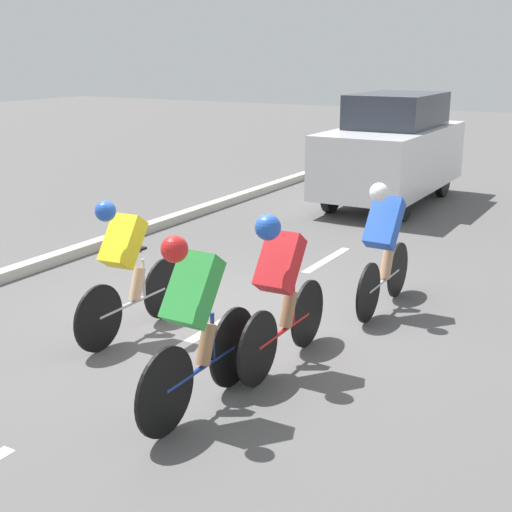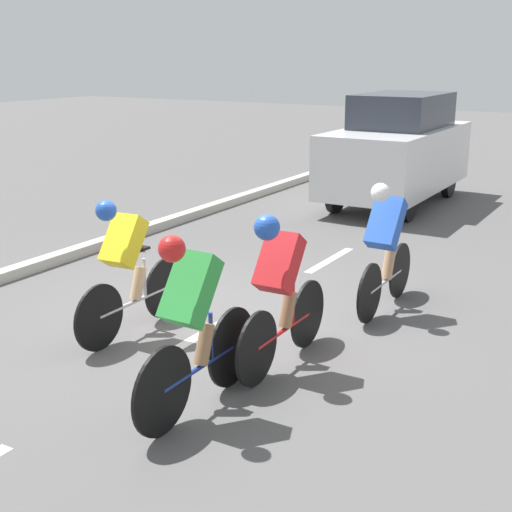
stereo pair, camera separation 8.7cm
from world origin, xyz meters
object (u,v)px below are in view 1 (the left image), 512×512
object	(u,v)px
cyclist_green	(195,321)
support_car	(393,149)
cyclist_yellow	(126,265)
cyclist_red	(281,287)
traffic_cone	(129,234)
cyclist_blue	(384,244)

from	to	relation	value
cyclist_green	support_car	size ratio (longest dim) A/B	0.42
cyclist_yellow	cyclist_red	world-z (taller)	cyclist_red
cyclist_yellow	traffic_cone	bearing A→B (deg)	-50.64
cyclist_blue	support_car	world-z (taller)	support_car
cyclist_yellow	cyclist_blue	xyz separation A→B (m)	(-2.00, -1.98, 0.02)
cyclist_red	traffic_cone	world-z (taller)	cyclist_red
cyclist_red	traffic_cone	size ratio (longest dim) A/B	3.40
cyclist_red	cyclist_blue	size ratio (longest dim) A/B	1.03
cyclist_green	cyclist_red	distance (m)	1.10
cyclist_green	cyclist_blue	world-z (taller)	cyclist_green
cyclist_blue	traffic_cone	xyz separation A→B (m)	(4.11, -0.59, -0.54)
cyclist_green	cyclist_red	world-z (taller)	cyclist_green
cyclist_green	traffic_cone	world-z (taller)	cyclist_green
cyclist_red	cyclist_yellow	bearing A→B (deg)	2.67
cyclist_green	cyclist_red	bearing A→B (deg)	-99.79
traffic_cone	cyclist_yellow	bearing A→B (deg)	129.36
support_car	traffic_cone	size ratio (longest dim) A/B	8.17
support_car	cyclist_red	bearing A→B (deg)	101.91
cyclist_red	traffic_cone	bearing A→B (deg)	-33.14
cyclist_yellow	cyclist_green	bearing A→B (deg)	146.65
cyclist_green	support_car	distance (m)	8.81
cyclist_green	cyclist_yellow	bearing A→B (deg)	-33.35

